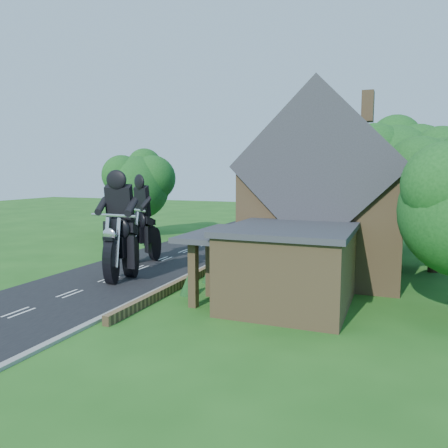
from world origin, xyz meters
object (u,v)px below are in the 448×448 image
at_px(annex, 286,265).
at_px(motorcycle_follow, 144,249).
at_px(house, 327,197).
at_px(motorcycle_lead, 121,265).
at_px(garden_wall, 219,264).

bearing_deg(annex, motorcycle_follow, 153.01).
xyz_separation_m(house, motorcycle_lead, (-9.66, -6.03, -3.47)).
distance_m(garden_wall, motorcycle_follow, 5.08).
bearing_deg(motorcycle_lead, annex, 177.94).
height_order(house, motorcycle_follow, house).
height_order(house, motorcycle_lead, house).
relative_size(annex, motorcycle_lead, 3.76).
relative_size(house, annex, 1.45).
bearing_deg(garden_wall, house, 9.17).
bearing_deg(motorcycle_lead, house, -145.20).
relative_size(garden_wall, house, 2.15).
distance_m(motorcycle_lead, motorcycle_follow, 4.89).
xyz_separation_m(house, annex, (-0.62, -6.80, -2.58)).
distance_m(house, annex, 7.30).
bearing_deg(motorcycle_follow, house, -143.32).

